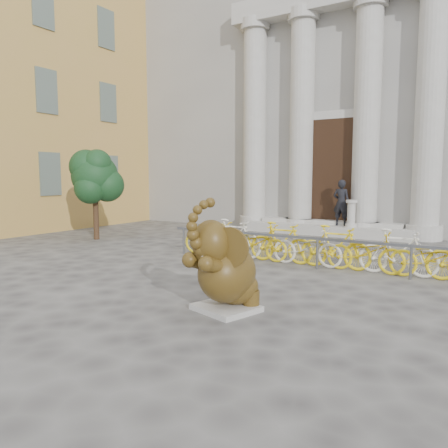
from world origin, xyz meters
The scene contains 9 objects.
ground centered at (0.00, 0.00, 0.00)m, with size 80.00×80.00×0.00m, color #474442.
classical_building centered at (0.00, 14.93, 5.98)m, with size 22.00×10.70×12.00m.
entrance_steps centered at (0.00, 9.40, 0.18)m, with size 6.00×1.20×0.36m, color #A8A59E.
ochre_building centered at (-13.00, 6.00, 6.00)m, with size 8.00×14.00×12.00m, color tan.
elephant_statue centered at (1.56, -0.30, 0.65)m, with size 1.18×1.42×1.79m.
bike_rack centered at (1.72, 3.74, 0.50)m, with size 8.00×0.53×1.00m.
tree centered at (-6.19, 4.13, 2.09)m, with size 1.72×1.57×2.99m.
pedestrian centered at (0.53, 9.35, 1.18)m, with size 0.60×0.39×1.64m, color black.
balustrade_post centered at (0.96, 9.10, 0.79)m, with size 0.38×0.38×0.94m.
Camera 1 is at (5.06, -6.03, 2.12)m, focal length 35.00 mm.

